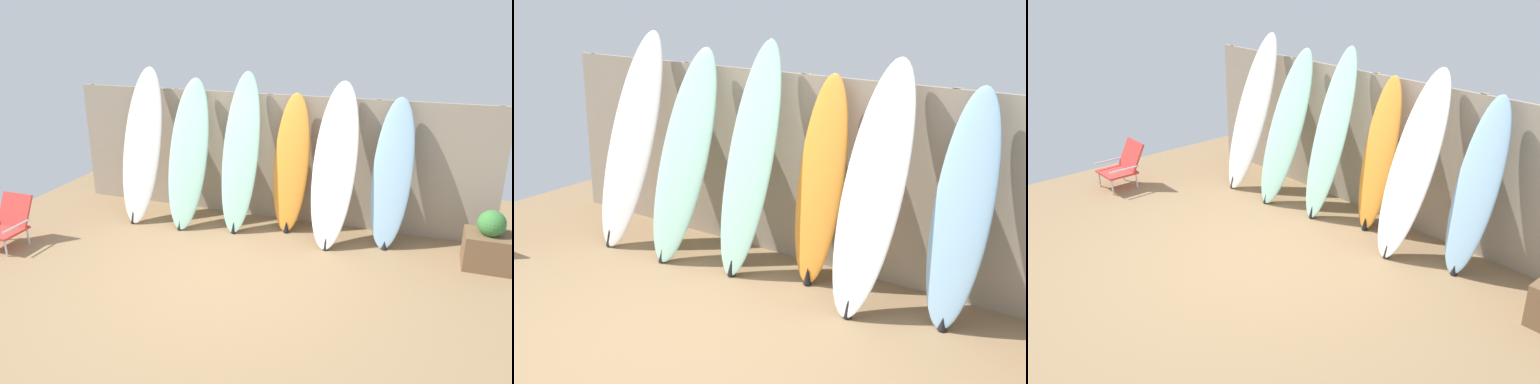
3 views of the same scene
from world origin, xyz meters
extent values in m
plane|color=#8E704C|center=(0.00, 0.00, 0.00)|extent=(7.68, 7.68, 0.00)
cube|color=gray|center=(0.00, 2.00, 0.90)|extent=(6.08, 0.04, 1.80)
cylinder|color=gray|center=(-2.88, 2.04, 0.90)|extent=(0.10, 0.10, 1.80)
cylinder|color=gray|center=(-1.44, 2.04, 0.90)|extent=(0.10, 0.10, 1.80)
cylinder|color=gray|center=(0.00, 2.04, 0.90)|extent=(0.10, 0.10, 1.80)
cylinder|color=gray|center=(1.44, 2.04, 0.90)|extent=(0.10, 0.10, 1.80)
cylinder|color=gray|center=(2.88, 2.04, 0.90)|extent=(0.10, 0.10, 1.80)
ellipsoid|color=white|center=(-1.76, 1.49, 1.06)|extent=(0.65, 0.97, 2.13)
cone|color=black|center=(-1.76, 1.10, 0.10)|extent=(0.08, 0.08, 0.18)
ellipsoid|color=#9ED6BC|center=(-1.03, 1.49, 1.00)|extent=(0.61, 0.91, 2.01)
cone|color=black|center=(-1.03, 1.12, 0.07)|extent=(0.08, 0.08, 0.13)
ellipsoid|color=#9ED6BC|center=(-0.28, 1.56, 1.06)|extent=(0.52, 0.71, 2.12)
cone|color=black|center=(-0.28, 1.26, 0.09)|extent=(0.08, 0.08, 0.15)
ellipsoid|color=orange|center=(0.39, 1.69, 0.93)|extent=(0.53, 0.49, 1.86)
cone|color=black|center=(0.39, 1.51, 0.09)|extent=(0.08, 0.08, 0.15)
ellipsoid|color=white|center=(1.00, 1.51, 1.02)|extent=(0.58, 0.84, 2.04)
cone|color=black|center=(1.00, 1.16, 0.09)|extent=(0.08, 0.08, 0.15)
ellipsoid|color=#8CB7D6|center=(1.71, 1.64, 0.94)|extent=(0.54, 0.58, 1.88)
cone|color=black|center=(1.71, 1.41, 0.06)|extent=(0.08, 0.08, 0.10)
cylinder|color=silver|center=(-2.68, -0.30, 0.11)|extent=(0.02, 0.02, 0.22)
cylinder|color=silver|center=(-3.09, 0.07, 0.11)|extent=(0.02, 0.02, 0.22)
cylinder|color=silver|center=(-2.68, 0.07, 0.11)|extent=(0.02, 0.02, 0.22)
cube|color=red|center=(-2.89, -0.11, 0.23)|extent=(0.48, 0.44, 0.03)
cube|color=red|center=(-2.89, 0.13, 0.43)|extent=(0.46, 0.23, 0.41)
cylinder|color=silver|center=(-2.65, -0.11, 0.34)|extent=(0.02, 0.44, 0.02)
cube|color=brown|center=(2.88, 1.34, 0.21)|extent=(0.53, 0.45, 0.42)
sphere|color=#3B7C38|center=(2.88, 1.34, 0.56)|extent=(0.32, 0.32, 0.32)
camera|label=1|loc=(2.03, -4.53, 2.85)|focal=35.00mm
camera|label=2|loc=(3.57, -3.42, 2.68)|focal=50.00mm
camera|label=3|loc=(4.41, -3.39, 3.17)|focal=40.00mm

